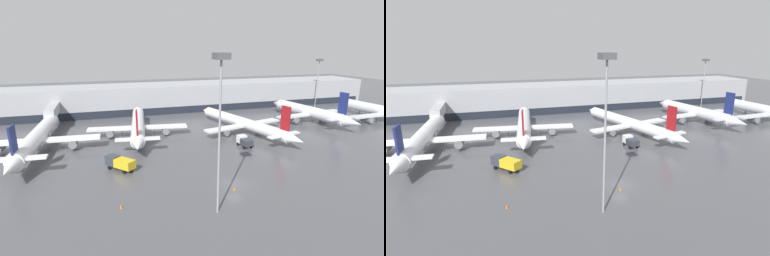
# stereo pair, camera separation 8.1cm
# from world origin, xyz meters

# --- Properties ---
(ground_plane) EXTENTS (320.00, 320.00, 0.00)m
(ground_plane) POSITION_xyz_m (0.00, 0.00, 0.00)
(ground_plane) COLOR #4C4C51
(terminal_building) EXTENTS (160.00, 28.68, 9.00)m
(terminal_building) POSITION_xyz_m (-0.13, 61.93, 4.49)
(terminal_building) COLOR #9EA0A5
(terminal_building) RESTS_ON ground_plane
(parked_jet_0) EXTENTS (26.32, 39.61, 9.31)m
(parked_jet_0) POSITION_xyz_m (-34.03, 26.66, 3.06)
(parked_jet_0) COLOR white
(parked_jet_0) RESTS_ON ground_plane
(parked_jet_2) EXTENTS (23.27, 37.65, 9.42)m
(parked_jet_2) POSITION_xyz_m (14.96, 26.78, 2.60)
(parked_jet_2) COLOR silver
(parked_jet_2) RESTS_ON ground_plane
(parked_jet_4) EXTENTS (24.72, 37.22, 9.27)m
(parked_jet_4) POSITION_xyz_m (-11.81, 31.81, 2.81)
(parked_jet_4) COLOR silver
(parked_jet_4) RESTS_ON ground_plane
(parked_jet_5) EXTENTS (23.25, 33.06, 10.35)m
(parked_jet_5) POSITION_xyz_m (38.98, 31.38, 3.04)
(parked_jet_5) COLOR silver
(parked_jet_5) RESTS_ON ground_plane
(service_truck_0) EXTENTS (2.41, 4.27, 2.38)m
(service_truck_0) POSITION_xyz_m (10.10, 16.68, 1.38)
(service_truck_0) COLOR #2D333D
(service_truck_0) RESTS_ON ground_plane
(service_truck_1) EXTENTS (5.43, 5.75, 2.48)m
(service_truck_1) POSITION_xyz_m (-17.72, 11.49, 1.49)
(service_truck_1) COLOR gold
(service_truck_1) RESTS_ON ground_plane
(traffic_cone_0) EXTENTS (0.37, 0.37, 0.58)m
(traffic_cone_0) POSITION_xyz_m (-0.97, -2.04, 0.29)
(traffic_cone_0) COLOR orange
(traffic_cone_0) RESTS_ON ground_plane
(traffic_cone_3) EXTENTS (0.37, 0.37, 0.56)m
(traffic_cone_3) POSITION_xyz_m (-18.57, -2.35, 0.28)
(traffic_cone_3) COLOR orange
(traffic_cone_3) RESTS_ON ground_plane
(apron_light_mast_0) EXTENTS (1.80, 1.80, 17.55)m
(apron_light_mast_0) POSITION_xyz_m (55.07, 49.26, 13.92)
(apron_light_mast_0) COLOR gray
(apron_light_mast_0) RESTS_ON ground_plane
(apron_light_mast_2) EXTENTS (1.80, 1.80, 21.37)m
(apron_light_mast_2) POSITION_xyz_m (-5.94, -7.25, 16.52)
(apron_light_mast_2) COLOR gray
(apron_light_mast_2) RESTS_ON ground_plane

